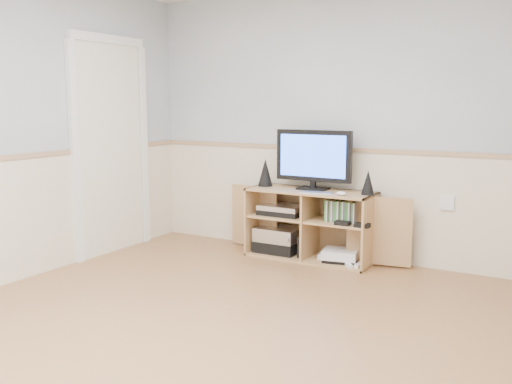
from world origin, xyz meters
TOP-DOWN VIEW (x-y plane):
  - room at (-0.06, 0.12)m, footprint 4.04×4.54m
  - media_cabinet at (-0.18, 2.05)m, footprint 1.85×0.44m
  - monitor at (-0.18, 2.05)m, footprint 0.74×0.18m
  - speaker_left at (-0.67, 2.02)m, footprint 0.14×0.14m
  - speaker_right at (0.36, 2.02)m, footprint 0.12×0.12m
  - keyboard at (-0.06, 1.86)m, footprint 0.30×0.18m
  - mouse at (0.18, 1.86)m, footprint 0.11×0.08m
  - av_components at (-0.50, 2.00)m, footprint 0.51×0.31m
  - game_consoles at (0.13, 1.99)m, footprint 0.46×0.31m
  - game_cases at (0.14, 1.98)m, footprint 0.28×0.14m
  - wall_outlet at (1.00, 2.23)m, footprint 0.12×0.03m

SIDE VIEW (x-z plane):
  - game_consoles at x=0.13m, z-range 0.02..0.13m
  - av_components at x=-0.50m, z-range -0.01..0.45m
  - media_cabinet at x=-0.18m, z-range 0.01..0.66m
  - game_cases at x=0.14m, z-range 0.39..0.58m
  - wall_outlet at x=1.00m, z-range 0.54..0.66m
  - keyboard at x=-0.06m, z-range 0.65..0.66m
  - mouse at x=0.18m, z-range 0.65..0.69m
  - speaker_right at x=0.36m, z-range 0.65..0.87m
  - speaker_left at x=-0.67m, z-range 0.65..0.92m
  - monitor at x=-0.18m, z-range 0.67..1.23m
  - room at x=-0.06m, z-range -0.05..2.49m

